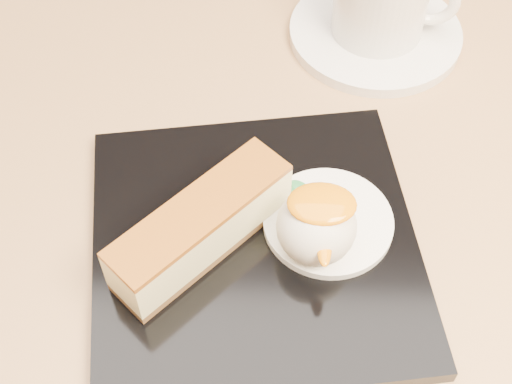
{
  "coord_description": "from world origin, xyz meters",
  "views": [
    {
      "loc": [
        0.04,
        -0.32,
        1.14
      ],
      "look_at": [
        0.03,
        -0.03,
        0.76
      ],
      "focal_mm": 50.0,
      "sensor_mm": 36.0,
      "label": 1
    }
  ],
  "objects_px": {
    "cheesecake": "(201,227)",
    "saucer": "(375,33)",
    "ice_cream_scoop": "(316,226)",
    "dessert_plate": "(255,245)",
    "table": "(226,292)"
  },
  "relations": [
    {
      "from": "cheesecake",
      "to": "saucer",
      "type": "bearing_deg",
      "value": 13.4
    },
    {
      "from": "ice_cream_scoop",
      "to": "saucer",
      "type": "distance_m",
      "value": 0.24
    },
    {
      "from": "cheesecake",
      "to": "ice_cream_scoop",
      "type": "xyz_separation_m",
      "value": [
        0.08,
        -0.0,
        0.0
      ]
    },
    {
      "from": "table",
      "to": "dessert_plate",
      "type": "distance_m",
      "value": 0.17
    },
    {
      "from": "table",
      "to": "dessert_plate",
      "type": "height_order",
      "value": "dessert_plate"
    },
    {
      "from": "dessert_plate",
      "to": "saucer",
      "type": "xyz_separation_m",
      "value": [
        0.1,
        0.22,
        -0.0
      ]
    },
    {
      "from": "table",
      "to": "dessert_plate",
      "type": "xyz_separation_m",
      "value": [
        0.03,
        -0.05,
        0.16
      ]
    },
    {
      "from": "table",
      "to": "dessert_plate",
      "type": "relative_size",
      "value": 3.64
    },
    {
      "from": "table",
      "to": "saucer",
      "type": "height_order",
      "value": "saucer"
    },
    {
      "from": "dessert_plate",
      "to": "cheesecake",
      "type": "bearing_deg",
      "value": -171.87
    },
    {
      "from": "table",
      "to": "saucer",
      "type": "xyz_separation_m",
      "value": [
        0.13,
        0.17,
        0.16
      ]
    },
    {
      "from": "ice_cream_scoop",
      "to": "saucer",
      "type": "relative_size",
      "value": 0.35
    },
    {
      "from": "cheesecake",
      "to": "dessert_plate",
      "type": "bearing_deg",
      "value": -38.41
    },
    {
      "from": "cheesecake",
      "to": "ice_cream_scoop",
      "type": "distance_m",
      "value": 0.08
    },
    {
      "from": "dessert_plate",
      "to": "ice_cream_scoop",
      "type": "height_order",
      "value": "ice_cream_scoop"
    }
  ]
}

